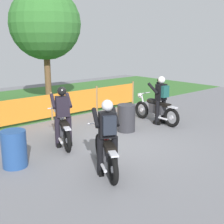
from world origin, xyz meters
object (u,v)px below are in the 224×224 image
Objects in this scene: rider_lead at (63,114)px; rider_third at (107,133)px; spare_drum at (14,149)px; motorcycle_third at (105,150)px; oil_drum at (126,118)px; motorcycle_lead at (62,128)px; rider_trailing at (161,97)px; motorcycle_trailing at (156,109)px.

rider_lead is 2.21m from rider_third.
spare_drum is at bearing 65.89° from rider_third.
oil_drum is (2.43, 1.83, -0.03)m from motorcycle_third.
motorcycle_lead is 1.13× the size of rider_trailing.
rider_trailing is 1.00× the size of rider_third.
motorcycle_lead is 2.17× the size of spare_drum.
motorcycle_lead is at bearing 88.12° from motorcycle_trailing.
rider_trailing is 1.60m from oil_drum.
motorcycle_lead is at bearing 19.99° from rider_third.
rider_trailing is 1.92× the size of oil_drum.
rider_trailing reaches higher than spare_drum.
oil_drum is (2.28, -0.16, -0.48)m from rider_lead.
rider_trailing is at bearing -37.76° from rider_third.
rider_trailing and rider_third have the same top height.
rider_third is at bearing 117.32° from rider_trailing.
motorcycle_lead is at bearing 84.62° from rider_trailing.
motorcycle_third is 0.53m from rider_third.
motorcycle_third is (-3.94, -1.89, -0.01)m from motorcycle_trailing.
rider_trailing is 4.44m from rider_third.
motorcycle_third is 1.11× the size of rider_trailing.
rider_third is at bearing 119.90° from motorcycle_trailing.
motorcycle_third reaches higher than motorcycle_lead.
motorcycle_trailing is 1.25× the size of rider_third.
motorcycle_third is at bearing -163.46° from rider_lead.
motorcycle_third is 1.11× the size of rider_third.
motorcycle_third is at bearing 0.51° from rider_third.
rider_lead is at bearing 23.33° from motorcycle_third.
spare_drum is at bearing 93.80° from rider_trailing.
rider_lead is (-3.80, 0.11, 0.43)m from motorcycle_trailing.
rider_third is at bearing -166.80° from motorcycle_lead.
motorcycle_lead is 2.19m from motorcycle_third.
spare_drum is (-1.38, 1.75, -0.51)m from rider_third.
oil_drum is (2.22, -0.35, -0.02)m from motorcycle_lead.
rider_third reaches higher than oil_drum.
rider_lead is at bearing 90.93° from motorcycle_trailing.
motorcycle_third is 4.30m from rider_trailing.
rider_lead is at bearing 21.09° from rider_third.
motorcycle_third is at bearing 118.19° from motorcycle_trailing.
rider_trailing is (3.72, -0.52, 0.49)m from motorcycle_lead.
oil_drum and spare_drum have the same top height.
rider_third is (-4.04, -1.86, 0.00)m from rider_trailing.
motorcycle_trailing reaches higher than spare_drum.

